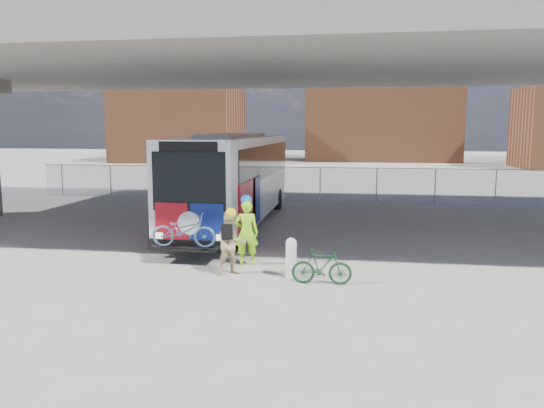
% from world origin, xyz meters
% --- Properties ---
extents(ground, '(160.00, 160.00, 0.00)m').
position_xyz_m(ground, '(0.00, 0.00, 0.00)').
color(ground, '#9E9991').
rests_on(ground, ground).
extents(bus, '(2.67, 12.90, 3.69)m').
position_xyz_m(bus, '(-2.00, 4.51, 2.11)').
color(bus, silver).
rests_on(bus, ground).
extents(overpass, '(40.00, 16.00, 7.95)m').
position_xyz_m(overpass, '(0.00, 4.00, 6.54)').
color(overpass, '#605E59').
rests_on(overpass, ground).
extents(chainlink_fence, '(30.00, 0.06, 30.00)m').
position_xyz_m(chainlink_fence, '(0.00, 12.00, 1.42)').
color(chainlink_fence, gray).
rests_on(chainlink_fence, ground).
extents(brick_buildings, '(54.00, 22.00, 12.00)m').
position_xyz_m(brick_buildings, '(1.23, 48.23, 5.42)').
color(brick_buildings, brown).
rests_on(brick_buildings, ground).
extents(smokestack, '(2.20, 2.20, 25.00)m').
position_xyz_m(smokestack, '(14.00, 55.00, 12.50)').
color(smokestack, brown).
rests_on(smokestack, ground).
extents(bollard, '(0.28, 0.28, 1.08)m').
position_xyz_m(bollard, '(1.23, -3.10, 0.58)').
color(bollard, silver).
rests_on(bollard, ground).
extents(cyclist_hivis, '(0.75, 0.56, 2.05)m').
position_xyz_m(cyclist_hivis, '(-0.19, -1.90, 0.99)').
color(cyclist_hivis, '#91F419').
rests_on(cyclist_hivis, ground).
extents(cyclist_tan, '(1.00, 0.93, 1.81)m').
position_xyz_m(cyclist_tan, '(-0.38, -3.02, 0.86)').
color(cyclist_tan, tan).
rests_on(cyclist_tan, ground).
extents(bike_parked, '(1.52, 0.46, 0.91)m').
position_xyz_m(bike_parked, '(2.06, -3.52, 0.45)').
color(bike_parked, '#133D1F').
rests_on(bike_parked, ground).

